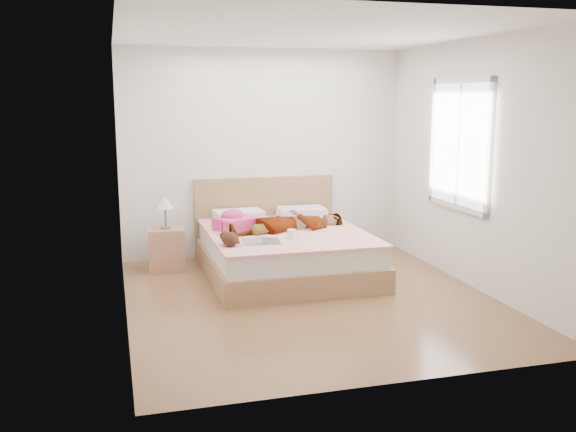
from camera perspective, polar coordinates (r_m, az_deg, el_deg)
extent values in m
plane|color=#4B2D17|center=(6.52, 2.00, -7.39)|extent=(4.00, 4.00, 0.00)
imported|color=white|center=(7.36, -0.13, -0.35)|extent=(1.60, 0.85, 0.21)
ellipsoid|color=black|center=(7.68, -5.13, -0.42)|extent=(0.60, 0.66, 0.08)
cube|color=silver|center=(7.62, -4.56, 0.49)|extent=(0.06, 0.09, 0.05)
plane|color=white|center=(6.23, 2.16, 16.01)|extent=(4.00, 4.00, 0.00)
plane|color=silver|center=(8.16, -2.16, 5.58)|extent=(3.60, 0.00, 3.60)
plane|color=silver|center=(4.39, 9.94, 1.11)|extent=(3.60, 0.00, 3.60)
plane|color=silver|center=(5.95, -14.71, 3.38)|extent=(0.00, 4.00, 4.00)
plane|color=silver|center=(6.99, 16.34, 4.32)|extent=(0.00, 4.00, 4.00)
cube|color=white|center=(7.22, 15.00, 6.17)|extent=(0.02, 1.10, 1.30)
cube|color=silver|center=(6.73, 17.49, 5.74)|extent=(0.04, 0.06, 1.42)
cube|color=silver|center=(7.72, 12.82, 6.53)|extent=(0.04, 0.06, 1.42)
cube|color=silver|center=(7.30, 14.75, 0.84)|extent=(0.04, 1.22, 0.06)
cube|color=silver|center=(7.20, 15.26, 11.57)|extent=(0.04, 1.22, 0.06)
cube|color=silver|center=(7.22, 14.97, 6.17)|extent=(0.03, 0.04, 1.30)
cube|color=brown|center=(7.36, -0.21, -4.23)|extent=(1.78, 2.08, 0.26)
cube|color=silver|center=(7.30, -0.21, -2.41)|extent=(1.70, 2.00, 0.22)
cube|color=silver|center=(7.27, -0.21, -1.45)|extent=(1.74, 2.04, 0.03)
cube|color=brown|center=(8.23, -2.06, 0.00)|extent=(1.80, 0.07, 1.00)
cube|color=white|center=(7.85, -4.41, 0.02)|extent=(0.61, 0.44, 0.13)
cube|color=white|center=(8.04, 1.19, 0.30)|extent=(0.60, 0.43, 0.13)
cube|color=#E33D7D|center=(7.33, -4.59, -0.69)|extent=(0.55, 0.51, 0.14)
ellipsoid|color=#F34299|center=(7.36, -4.96, 0.10)|extent=(0.28, 0.22, 0.13)
cube|color=silver|center=(6.71, -2.45, -2.30)|extent=(0.46, 0.34, 0.01)
cube|color=white|center=(6.70, -3.39, -2.25)|extent=(0.25, 0.31, 0.02)
cube|color=black|center=(6.72, -1.50, -2.20)|extent=(0.25, 0.31, 0.02)
cylinder|color=white|center=(6.85, 0.31, -1.63)|extent=(0.12, 0.12, 0.10)
torus|color=white|center=(6.84, 0.72, -1.61)|extent=(0.08, 0.04, 0.08)
cylinder|color=black|center=(6.84, 0.31, -1.28)|extent=(0.10, 0.10, 0.00)
ellipsoid|color=black|center=(6.55, -5.17, -2.04)|extent=(0.22, 0.24, 0.14)
ellipsoid|color=beige|center=(6.54, -5.09, -1.98)|extent=(0.12, 0.13, 0.07)
sphere|color=black|center=(6.64, -5.62, -1.78)|extent=(0.11, 0.11, 0.11)
sphere|color=#F6A1BA|center=(6.65, -6.06, -1.58)|extent=(0.04, 0.04, 0.04)
sphere|color=#FCA4C4|center=(6.68, -5.47, -1.50)|extent=(0.04, 0.04, 0.04)
ellipsoid|color=black|center=(6.49, -5.44, -2.47)|extent=(0.06, 0.07, 0.03)
ellipsoid|color=black|center=(6.55, -4.50, -2.34)|extent=(0.06, 0.07, 0.03)
cube|color=#945E44|center=(7.65, -10.75, -2.91)|extent=(0.43, 0.38, 0.50)
cylinder|color=#4D4D4D|center=(7.60, -10.81, -1.02)|extent=(0.13, 0.13, 0.02)
cylinder|color=#494949|center=(7.57, -10.85, -0.08)|extent=(0.02, 0.02, 0.25)
cone|color=silver|center=(7.55, -10.89, 1.20)|extent=(0.21, 0.21, 0.14)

